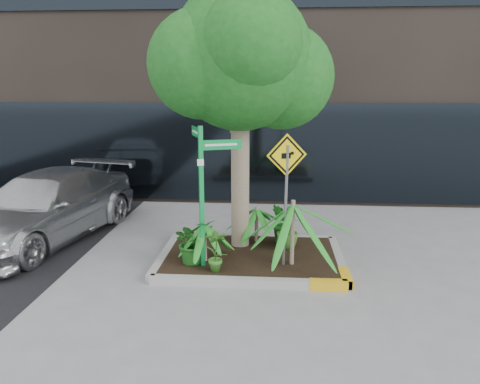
# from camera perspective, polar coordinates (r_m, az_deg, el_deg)

# --- Properties ---
(ground) EXTENTS (80.00, 80.00, 0.00)m
(ground) POSITION_cam_1_polar(r_m,az_deg,el_deg) (8.46, -0.14, -9.19)
(ground) COLOR gray
(ground) RESTS_ON ground
(planter) EXTENTS (3.35, 2.36, 0.15)m
(planter) POSITION_cam_1_polar(r_m,az_deg,el_deg) (8.66, 1.55, -7.92)
(planter) COLOR #9E9E99
(planter) RESTS_ON ground
(tree) EXTENTS (3.32, 2.94, 4.98)m
(tree) POSITION_cam_1_polar(r_m,az_deg,el_deg) (8.64, 0.02, 15.96)
(tree) COLOR gray
(tree) RESTS_ON ground
(palm_front) EXTENTS (1.29, 1.29, 1.43)m
(palm_front) POSITION_cam_1_polar(r_m,az_deg,el_deg) (7.93, 6.51, -1.51)
(palm_front) COLOR gray
(palm_front) RESTS_ON ground
(palm_left) EXTENTS (0.84, 0.84, 0.93)m
(palm_left) POSITION_cam_1_polar(r_m,az_deg,el_deg) (8.15, -4.35, -3.77)
(palm_left) COLOR gray
(palm_left) RESTS_ON ground
(palm_back) EXTENTS (0.80, 0.80, 0.89)m
(palm_back) POSITION_cam_1_polar(r_m,az_deg,el_deg) (9.14, 2.04, -2.08)
(palm_back) COLOR gray
(palm_back) RESTS_ON ground
(parked_car) EXTENTS (2.91, 5.09, 1.39)m
(parked_car) POSITION_cam_1_polar(r_m,az_deg,el_deg) (10.55, -22.61, -1.68)
(parked_car) COLOR #B9BABF
(parked_car) RESTS_ON ground
(shrub_a) EXTENTS (1.00, 1.00, 0.78)m
(shrub_a) POSITION_cam_1_polar(r_m,az_deg,el_deg) (8.18, -5.74, -5.99)
(shrub_a) COLOR #1C5819
(shrub_a) RESTS_ON planter
(shrub_b) EXTENTS (0.59, 0.59, 0.76)m
(shrub_b) POSITION_cam_1_polar(r_m,az_deg,el_deg) (8.87, 5.78, -4.53)
(shrub_b) COLOR #367222
(shrub_b) RESTS_ON planter
(shrub_c) EXTENTS (0.44, 0.44, 0.76)m
(shrub_c) POSITION_cam_1_polar(r_m,az_deg,el_deg) (7.79, -2.94, -7.06)
(shrub_c) COLOR #377424
(shrub_c) RESTS_ON planter
(shrub_d) EXTENTS (0.48, 0.48, 0.80)m
(shrub_d) POSITION_cam_1_polar(r_m,az_deg,el_deg) (9.14, 5.11, -3.84)
(shrub_d) COLOR #1A5C1D
(shrub_d) RESTS_ON planter
(street_sign_post) EXTENTS (0.92, 0.72, 2.54)m
(street_sign_post) POSITION_cam_1_polar(r_m,az_deg,el_deg) (7.82, -4.45, 0.99)
(street_sign_post) COLOR #0E9E42
(street_sign_post) RESTS_ON ground
(cattle_sign) EXTENTS (0.66, 0.27, 2.28)m
(cattle_sign) POSITION_cam_1_polar(r_m,az_deg,el_deg) (7.73, 5.65, 1.68)
(cattle_sign) COLOR slate
(cattle_sign) RESTS_ON ground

